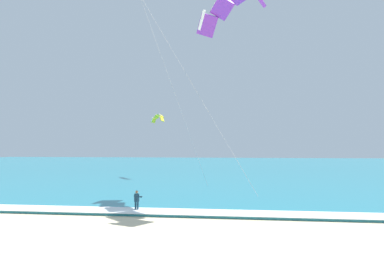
% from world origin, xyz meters
% --- Properties ---
extents(sea, '(200.00, 120.00, 0.20)m').
position_xyz_m(sea, '(0.00, 74.49, 0.10)').
color(sea, teal).
rests_on(sea, ground).
extents(surf_foam, '(200.00, 2.31, 0.04)m').
position_xyz_m(surf_foam, '(0.00, 15.49, 0.22)').
color(surf_foam, white).
rests_on(surf_foam, sea).
extents(surfboard, '(0.82, 1.47, 0.09)m').
position_xyz_m(surfboard, '(-3.12, 15.85, 0.03)').
color(surfboard, white).
rests_on(surfboard, ground).
extents(kitesurfer, '(0.62, 0.61, 1.69)m').
position_xyz_m(kitesurfer, '(-3.12, 15.87, 0.94)').
color(kitesurfer, '#143347').
rests_on(kitesurfer, ground).
extents(kite_primary, '(10.34, 8.61, 18.74)m').
position_xyz_m(kite_primary, '(4.37, 20.84, 18.44)').
color(kite_primary, purple).
extents(kite_distant, '(2.81, 3.33, 1.42)m').
position_xyz_m(kite_distant, '(-7.38, 42.28, 9.79)').
color(kite_distant, yellow).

